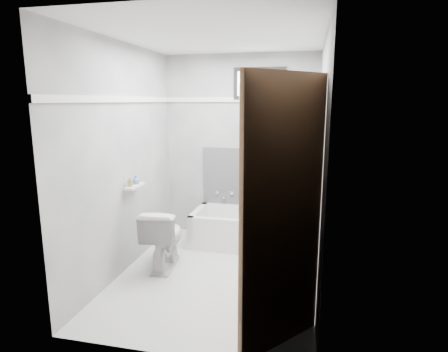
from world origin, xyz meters
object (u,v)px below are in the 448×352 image
(office_chair, at_px, (291,201))
(soap_bottle_b, at_px, (136,180))
(soap_bottle_a, at_px, (130,182))
(door, at_px, (321,234))
(toilet, at_px, (164,238))
(bathtub, at_px, (252,229))

(office_chair, distance_m, soap_bottle_b, 1.88)
(soap_bottle_a, bearing_deg, door, -33.64)
(toilet, xyz_separation_m, door, (1.60, -1.37, 0.67))
(soap_bottle_a, bearing_deg, soap_bottle_b, 90.00)
(office_chair, xyz_separation_m, door, (0.28, -2.26, 0.40))
(bathtub, relative_size, office_chair, 1.57)
(soap_bottle_a, bearing_deg, toilet, 16.36)
(toilet, relative_size, soap_bottle_b, 6.49)
(bathtub, bearing_deg, toilet, -135.40)
(door, bearing_deg, toilet, 139.39)
(bathtub, relative_size, toilet, 2.21)
(soap_bottle_a, distance_m, soap_bottle_b, 0.14)
(bathtub, bearing_deg, soap_bottle_a, -141.45)
(toilet, distance_m, soap_bottle_a, 0.72)
(toilet, xyz_separation_m, soap_bottle_b, (-0.32, 0.05, 0.63))
(soap_bottle_a, bearing_deg, bathtub, 38.55)
(office_chair, relative_size, toilet, 1.41)
(bathtub, height_order, door, door)
(door, distance_m, soap_bottle_a, 2.31)
(soap_bottle_a, relative_size, soap_bottle_b, 1.02)
(toilet, relative_size, door, 0.34)
(office_chair, height_order, toilet, office_chair)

